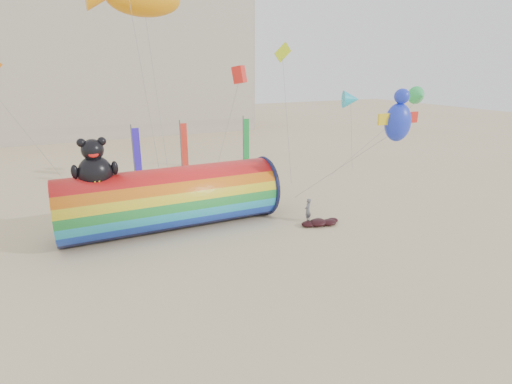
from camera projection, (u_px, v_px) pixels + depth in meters
name	position (u px, v px, depth m)	size (l,w,h in m)	color
ground	(259.00, 240.00, 22.96)	(160.00, 160.00, 0.00)	#CCB58C
hotel_building	(33.00, 61.00, 54.48)	(60.40, 15.40, 20.60)	#B7AD99
windsock_assembly	(171.00, 197.00, 24.18)	(13.00, 3.96, 5.99)	red
kite_handler	(308.00, 210.00, 25.49)	(0.56, 0.37, 1.54)	#5B5D62
fabric_bundle	(320.00, 222.00, 25.09)	(2.62, 1.35, 0.41)	#33090D
festival_banners	(192.00, 149.00, 34.92)	(10.98, 1.62, 5.20)	#59595E
flying_kites	(217.00, 32.00, 25.40)	(29.22, 12.50, 9.28)	#1E33D5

